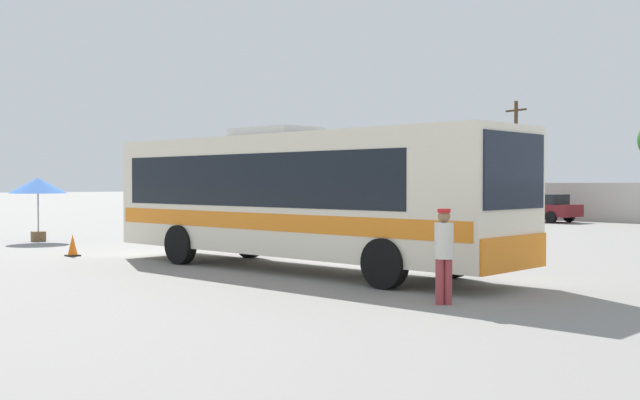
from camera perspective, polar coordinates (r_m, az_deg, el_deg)
ground_plane at (r=27.66m, az=15.02°, el=-3.23°), size 300.00×300.00×0.00m
coach_bus_cream_orange at (r=19.05m, az=-1.83°, el=0.50°), size 12.02×3.47×3.56m
attendant_by_bus_door at (r=13.79m, az=9.21°, el=-3.70°), size 0.47×0.47×1.71m
vendor_umbrella_near_gate_blue at (r=30.06m, az=-20.27°, el=0.92°), size 2.09×2.09×2.35m
parked_car_leftmost_dark_blue at (r=47.34m, az=8.27°, el=-0.38°), size 4.27×2.25×1.48m
parked_car_second_maroon at (r=43.97m, az=15.97°, el=-0.52°), size 4.62×2.09×1.52m
utility_pole_near at (r=51.53m, az=14.38°, el=3.22°), size 1.78×0.50×7.47m
roadside_tree_left at (r=54.46m, az=12.34°, el=2.74°), size 3.59×3.59×5.09m
traffic_cone_on_apron at (r=23.70m, az=-17.95°, el=-3.26°), size 0.36×0.36×0.64m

